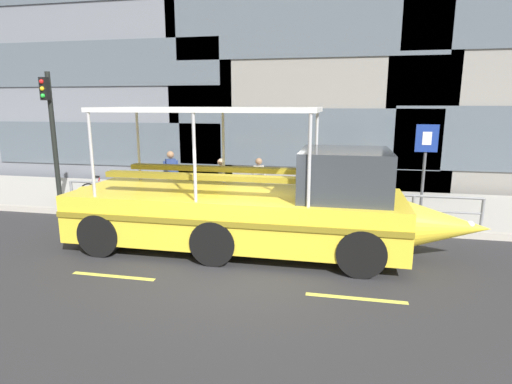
% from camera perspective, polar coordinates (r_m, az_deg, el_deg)
% --- Properties ---
extents(ground_plane, '(120.00, 120.00, 0.00)m').
position_cam_1_polar(ground_plane, '(9.01, -2.24, -10.29)').
color(ground_plane, '#2B2B2D').
extents(sidewalk, '(32.00, 4.80, 0.18)m').
position_cam_1_polar(sidewalk, '(14.23, 3.20, -1.50)').
color(sidewalk, '#A8A59E').
rests_on(sidewalk, ground_plane).
extents(curb_edge, '(32.00, 0.18, 0.18)m').
position_cam_1_polar(curb_edge, '(11.85, 1.39, -4.27)').
color(curb_edge, '#B2ADA3').
rests_on(curb_edge, ground_plane).
extents(lane_centreline, '(25.80, 0.12, 0.01)m').
position_cam_1_polar(lane_centreline, '(8.12, -3.99, -12.90)').
color(lane_centreline, '#DBD64C').
rests_on(lane_centreline, ground_plane).
extents(curb_guardrail, '(12.29, 0.09, 0.85)m').
position_cam_1_polar(curb_guardrail, '(12.07, 0.06, -0.74)').
color(curb_guardrail, gray).
rests_on(curb_guardrail, sidewalk).
extents(traffic_light_pole, '(0.24, 0.46, 4.27)m').
position_cam_1_polar(traffic_light_pole, '(15.35, -26.44, 8.35)').
color(traffic_light_pole, black).
rests_on(traffic_light_pole, sidewalk).
extents(parking_sign, '(0.60, 0.12, 2.69)m').
position_cam_1_polar(parking_sign, '(12.53, 22.34, 4.67)').
color(parking_sign, '#4C4F54').
rests_on(parking_sign, sidewalk).
extents(leaned_bicycle, '(1.74, 0.46, 0.96)m').
position_cam_1_polar(leaned_bicycle, '(14.36, -20.33, -0.21)').
color(leaned_bicycle, black).
rests_on(leaned_bicycle, sidewalk).
extents(duck_tour_boat, '(9.67, 2.55, 3.35)m').
position_cam_1_polar(duck_tour_boat, '(9.70, 0.27, -2.03)').
color(duck_tour_boat, yellow).
rests_on(duck_tour_boat, ground_plane).
extents(pedestrian_near_bow, '(0.47, 0.30, 1.74)m').
position_cam_1_polar(pedestrian_near_bow, '(12.89, 15.53, 1.82)').
color(pedestrian_near_bow, '#47423D').
rests_on(pedestrian_near_bow, sidewalk).
extents(pedestrian_mid_left, '(0.46, 0.22, 1.58)m').
position_cam_1_polar(pedestrian_mid_left, '(13.07, 0.38, 1.99)').
color(pedestrian_mid_left, '#47423D').
rests_on(pedestrian_mid_left, sidewalk).
extents(pedestrian_mid_right, '(0.25, 0.44, 1.59)m').
position_cam_1_polar(pedestrian_mid_right, '(12.92, -4.83, 1.85)').
color(pedestrian_mid_right, black).
rests_on(pedestrian_mid_right, sidewalk).
extents(pedestrian_near_stern, '(0.41, 0.35, 1.73)m').
position_cam_1_polar(pedestrian_near_stern, '(13.98, -11.65, 2.76)').
color(pedestrian_near_stern, '#47423D').
rests_on(pedestrian_near_stern, sidewalk).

